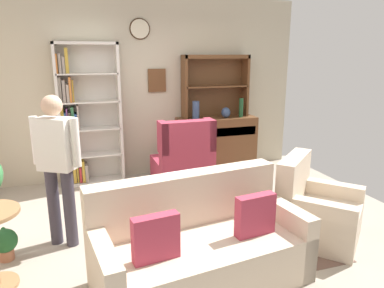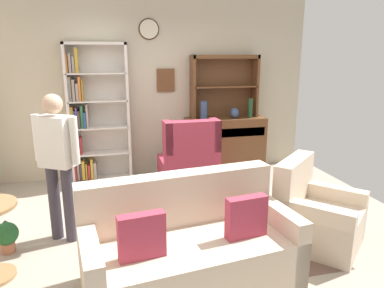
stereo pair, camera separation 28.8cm
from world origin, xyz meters
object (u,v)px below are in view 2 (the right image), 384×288
at_px(vase_round, 235,113).
at_px(bottle_wine, 250,108).
at_px(person_reading, 57,158).
at_px(armchair_floral, 315,217).
at_px(potted_plant_small, 6,235).
at_px(bookshelf, 94,117).
at_px(couch_floral, 189,247).
at_px(sideboard_hutch, 224,78).
at_px(coffee_table, 183,198).
at_px(vase_tall, 204,111).
at_px(sideboard, 225,142).
at_px(book_stack, 183,188).
at_px(wingback_chair, 189,163).

relative_size(vase_round, bottle_wine, 0.55).
bearing_deg(person_reading, armchair_floral, -15.24).
bearing_deg(potted_plant_small, armchair_floral, -10.17).
height_order(bookshelf, bottle_wine, bookshelf).
bearing_deg(couch_floral, sideboard_hutch, 66.21).
xyz_separation_m(bookshelf, person_reading, (-0.32, -1.82, -0.10)).
bearing_deg(coffee_table, bottle_wine, 48.35).
distance_m(bookshelf, person_reading, 1.85).
distance_m(vase_tall, couch_floral, 2.90).
relative_size(vase_tall, armchair_floral, 0.27).
bearing_deg(sideboard, potted_plant_small, -147.36).
bearing_deg(person_reading, book_stack, 1.04).
relative_size(potted_plant_small, person_reading, 0.20).
xyz_separation_m(potted_plant_small, coffee_table, (1.82, 0.11, 0.17)).
xyz_separation_m(sideboard, book_stack, (-1.09, -1.71, -0.06)).
relative_size(sideboard, coffee_table, 1.63).
relative_size(sideboard_hutch, vase_tall, 3.74).
bearing_deg(bookshelf, potted_plant_small, -113.48).
xyz_separation_m(sideboard_hutch, couch_floral, (-1.26, -2.85, -1.25)).
relative_size(bookshelf, coffee_table, 2.62).
bearing_deg(person_reading, potted_plant_small, -164.88).
bearing_deg(bottle_wine, wingback_chair, -155.92).
height_order(person_reading, book_stack, person_reading).
xyz_separation_m(bookshelf, couch_floral, (0.82, -2.83, -0.69)).
bearing_deg(vase_round, person_reading, -146.62).
bearing_deg(bottle_wine, couch_floral, -121.84).
relative_size(bottle_wine, potted_plant_small, 0.98).
relative_size(couch_floral, wingback_chair, 1.81).
relative_size(sideboard_hutch, person_reading, 0.71).
bearing_deg(vase_tall, bookshelf, 174.39).
relative_size(bookshelf, person_reading, 1.35).
height_order(bookshelf, wingback_chair, bookshelf).
height_order(sideboard, coffee_table, sideboard).
distance_m(bottle_wine, potted_plant_small, 3.87).
bearing_deg(potted_plant_small, bottle_wine, 28.29).
relative_size(sideboard, vase_tall, 4.42).
bearing_deg(sideboard_hutch, person_reading, -142.48).
bearing_deg(sideboard_hutch, book_stack, -120.86).
bearing_deg(bookshelf, book_stack, -61.11).
xyz_separation_m(bookshelf, coffee_table, (0.97, -1.85, -0.65)).
xyz_separation_m(vase_tall, wingback_chair, (-0.37, -0.52, -0.68)).
bearing_deg(armchair_floral, sideboard, 93.94).
height_order(armchair_floral, person_reading, person_reading).
distance_m(bookshelf, bottle_wine, 2.47).
bearing_deg(sideboard, wingback_chair, -141.51).
relative_size(vase_round, book_stack, 0.78).
height_order(sideboard_hutch, book_stack, sideboard_hutch).
bearing_deg(potted_plant_small, wingback_chair, 30.40).
bearing_deg(armchair_floral, bottle_wine, 84.56).
height_order(vase_round, couch_floral, vase_round).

